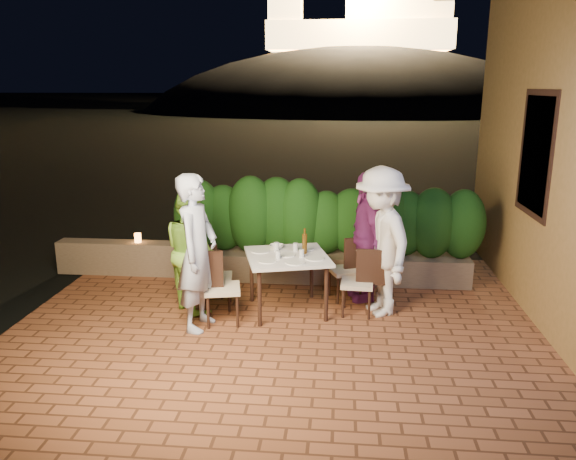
# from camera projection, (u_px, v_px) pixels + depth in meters

# --- Properties ---
(ground) EXTENTS (400.00, 400.00, 0.00)m
(ground) POSITION_uv_depth(u_px,v_px,m) (300.00, 350.00, 6.21)
(ground) COLOR black
(ground) RESTS_ON ground
(terrace_floor) EXTENTS (7.00, 6.00, 0.15)m
(terrace_floor) POSITION_uv_depth(u_px,v_px,m) (303.00, 335.00, 6.70)
(terrace_floor) COLOR brown
(terrace_floor) RESTS_ON ground
(window_pane) EXTENTS (0.08, 1.00, 1.40)m
(window_pane) POSITION_uv_depth(u_px,v_px,m) (538.00, 154.00, 6.89)
(window_pane) COLOR black
(window_pane) RESTS_ON building_wall
(window_frame) EXTENTS (0.06, 1.15, 1.55)m
(window_frame) POSITION_uv_depth(u_px,v_px,m) (537.00, 154.00, 6.89)
(window_frame) COLOR black
(window_frame) RESTS_ON building_wall
(planter) EXTENTS (4.20, 0.55, 0.40)m
(planter) POSITION_uv_depth(u_px,v_px,m) (325.00, 267.00, 8.35)
(planter) COLOR brown
(planter) RESTS_ON ground
(hedge) EXTENTS (4.00, 0.70, 1.10)m
(hedge) POSITION_uv_depth(u_px,v_px,m) (326.00, 218.00, 8.16)
(hedge) COLOR #153F11
(hedge) RESTS_ON planter
(parapet) EXTENTS (2.20, 0.30, 0.50)m
(parapet) POSITION_uv_depth(u_px,v_px,m) (129.00, 258.00, 8.61)
(parapet) COLOR brown
(parapet) RESTS_ON ground
(hill) EXTENTS (52.00, 40.00, 22.00)m
(hill) POSITION_uv_depth(u_px,v_px,m) (355.00, 146.00, 64.84)
(hill) COLOR black
(hill) RESTS_ON ground
(fortress) EXTENTS (26.00, 8.00, 8.00)m
(fortress) POSITION_uv_depth(u_px,v_px,m) (359.00, 12.00, 61.21)
(fortress) COLOR #FFCC7A
(fortress) RESTS_ON hill
(dining_table) EXTENTS (1.22, 1.22, 0.75)m
(dining_table) POSITION_uv_depth(u_px,v_px,m) (287.00, 283.00, 7.14)
(dining_table) COLOR white
(dining_table) RESTS_ON ground
(plate_nw) EXTENTS (0.23, 0.23, 0.01)m
(plate_nw) POSITION_uv_depth(u_px,v_px,m) (267.00, 261.00, 6.80)
(plate_nw) COLOR white
(plate_nw) RESTS_ON dining_table
(plate_sw) EXTENTS (0.24, 0.24, 0.01)m
(plate_sw) POSITION_uv_depth(u_px,v_px,m) (260.00, 251.00, 7.20)
(plate_sw) COLOR white
(plate_sw) RESTS_ON dining_table
(plate_ne) EXTENTS (0.24, 0.24, 0.01)m
(plate_ne) POSITION_uv_depth(u_px,v_px,m) (315.00, 258.00, 6.89)
(plate_ne) COLOR white
(plate_ne) RESTS_ON dining_table
(plate_se) EXTENTS (0.23, 0.23, 0.01)m
(plate_se) POSITION_uv_depth(u_px,v_px,m) (305.00, 249.00, 7.30)
(plate_se) COLOR white
(plate_se) RESTS_ON dining_table
(plate_centre) EXTENTS (0.23, 0.23, 0.01)m
(plate_centre) POSITION_uv_depth(u_px,v_px,m) (286.00, 255.00, 7.04)
(plate_centre) COLOR white
(plate_centre) RESTS_ON dining_table
(plate_front) EXTENTS (0.24, 0.24, 0.01)m
(plate_front) POSITION_uv_depth(u_px,v_px,m) (295.00, 262.00, 6.73)
(plate_front) COLOR white
(plate_front) RESTS_ON dining_table
(glass_nw) EXTENTS (0.06, 0.06, 0.10)m
(glass_nw) POSITION_uv_depth(u_px,v_px,m) (278.00, 255.00, 6.87)
(glass_nw) COLOR silver
(glass_nw) RESTS_ON dining_table
(glass_sw) EXTENTS (0.07, 0.07, 0.12)m
(glass_sw) POSITION_uv_depth(u_px,v_px,m) (276.00, 247.00, 7.19)
(glass_sw) COLOR silver
(glass_sw) RESTS_ON dining_table
(glass_ne) EXTENTS (0.06, 0.06, 0.10)m
(glass_ne) POSITION_uv_depth(u_px,v_px,m) (302.00, 253.00, 6.94)
(glass_ne) COLOR silver
(glass_ne) RESTS_ON dining_table
(glass_se) EXTENTS (0.06, 0.06, 0.11)m
(glass_se) POSITION_uv_depth(u_px,v_px,m) (295.00, 247.00, 7.20)
(glass_se) COLOR silver
(glass_se) RESTS_ON dining_table
(beer_bottle) EXTENTS (0.06, 0.06, 0.33)m
(beer_bottle) POSITION_uv_depth(u_px,v_px,m) (305.00, 241.00, 7.08)
(beer_bottle) COLOR #492E0C
(beer_bottle) RESTS_ON dining_table
(bowl) EXTENTS (0.19, 0.19, 0.04)m
(bowl) POSITION_uv_depth(u_px,v_px,m) (277.00, 246.00, 7.34)
(bowl) COLOR white
(bowl) RESTS_ON dining_table
(chair_left_front) EXTENTS (0.50, 0.50, 0.91)m
(chair_left_front) POSITION_uv_depth(u_px,v_px,m) (222.00, 287.00, 6.77)
(chair_left_front) COLOR black
(chair_left_front) RESTS_ON ground
(chair_left_back) EXTENTS (0.45, 0.45, 0.85)m
(chair_left_back) POSITION_uv_depth(u_px,v_px,m) (216.00, 276.00, 7.25)
(chair_left_back) COLOR black
(chair_left_back) RESTS_ON ground
(chair_right_front) EXTENTS (0.42, 0.42, 0.86)m
(chair_right_front) POSITION_uv_depth(u_px,v_px,m) (357.00, 282.00, 7.04)
(chair_right_front) COLOR black
(chair_right_front) RESTS_ON ground
(chair_right_back) EXTENTS (0.51, 0.51, 0.85)m
(chair_right_back) POSITION_uv_depth(u_px,v_px,m) (345.00, 269.00, 7.54)
(chair_right_back) COLOR black
(chair_right_back) RESTS_ON ground
(diner_blue) EXTENTS (0.54, 0.74, 1.86)m
(diner_blue) POSITION_uv_depth(u_px,v_px,m) (197.00, 253.00, 6.53)
(diner_blue) COLOR #A8B7D8
(diner_blue) RESTS_ON ground
(diner_green) EXTENTS (0.94, 0.96, 1.56)m
(diner_green) POSITION_uv_depth(u_px,v_px,m) (191.00, 250.00, 7.13)
(diner_green) COLOR #86CB3F
(diner_green) RESTS_ON ground
(diner_white) EXTENTS (1.08, 1.38, 1.88)m
(diner_white) POSITION_uv_depth(u_px,v_px,m) (381.00, 242.00, 6.95)
(diner_white) COLOR white
(diner_white) RESTS_ON ground
(diner_purple) EXTENTS (0.65, 1.09, 1.74)m
(diner_purple) POSITION_uv_depth(u_px,v_px,m) (366.00, 236.00, 7.46)
(diner_purple) COLOR #772771
(diner_purple) RESTS_ON ground
(parapet_lamp) EXTENTS (0.10, 0.10, 0.14)m
(parapet_lamp) POSITION_uv_depth(u_px,v_px,m) (138.00, 238.00, 8.52)
(parapet_lamp) COLOR orange
(parapet_lamp) RESTS_ON parapet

